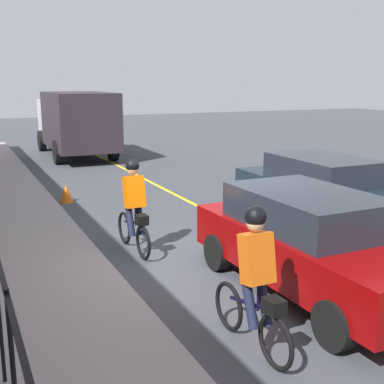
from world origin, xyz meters
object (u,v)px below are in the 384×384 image
(parked_sedan_rear, at_px, (311,241))
(traffic_cone_near, at_px, (66,193))
(cyclist_lead, at_px, (134,207))
(box_truck_background, at_px, (75,121))
(cyclist_follow, at_px, (255,281))
(patrol_sedan, at_px, (318,189))

(parked_sedan_rear, xyz_separation_m, traffic_cone_near, (7.65, 2.24, -0.58))
(cyclist_lead, xyz_separation_m, box_truck_background, (13.19, -1.80, 0.64))
(cyclist_follow, relative_size, parked_sedan_rear, 0.41)
(traffic_cone_near, bearing_deg, cyclist_follow, -176.76)
(cyclist_lead, bearing_deg, traffic_cone_near, 2.89)
(cyclist_follow, relative_size, box_truck_background, 0.27)
(box_truck_background, distance_m, traffic_cone_near, 8.83)
(cyclist_follow, bearing_deg, patrol_sedan, -47.07)
(cyclist_lead, height_order, parked_sedan_rear, cyclist_lead)
(cyclist_lead, height_order, patrol_sedan, cyclist_lead)
(box_truck_background, bearing_deg, parked_sedan_rear, -178.98)
(cyclist_lead, height_order, traffic_cone_near, cyclist_lead)
(patrol_sedan, distance_m, traffic_cone_near, 6.68)
(patrol_sedan, bearing_deg, cyclist_follow, 135.13)
(parked_sedan_rear, height_order, box_truck_background, box_truck_background)
(cyclist_follow, distance_m, box_truck_background, 17.37)
(cyclist_follow, xyz_separation_m, box_truck_background, (17.28, -1.66, 0.64))
(parked_sedan_rear, bearing_deg, cyclist_lead, -147.89)
(cyclist_lead, height_order, cyclist_follow, same)
(cyclist_lead, xyz_separation_m, patrol_sedan, (0.16, -4.48, -0.09))
(patrol_sedan, relative_size, traffic_cone_near, 9.11)
(cyclist_lead, distance_m, patrol_sedan, 4.48)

